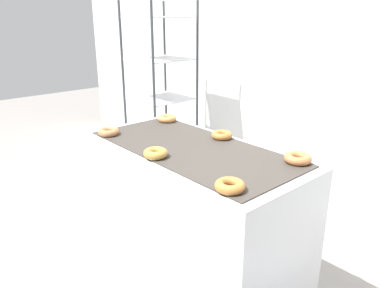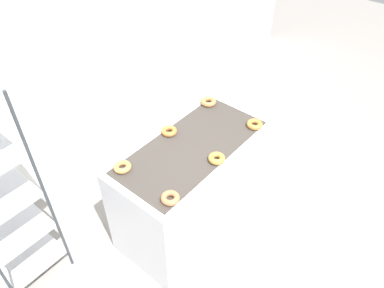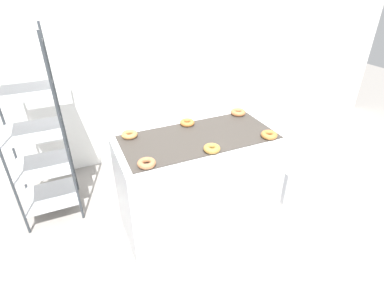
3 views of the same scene
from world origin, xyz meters
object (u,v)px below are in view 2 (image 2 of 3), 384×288
(glaze_bin, at_px, (258,148))
(donut_far_left, at_px, (122,167))
(donut_near_left, at_px, (170,198))
(donut_near_right, at_px, (255,124))
(donut_far_right, at_px, (208,102))
(fryer_machine, at_px, (192,185))
(donut_far_center, at_px, (169,131))
(donut_near_center, at_px, (217,158))

(glaze_bin, height_order, donut_far_left, donut_far_left)
(glaze_bin, xyz_separation_m, donut_near_left, (-1.68, -0.21, 0.81))
(donut_far_left, bearing_deg, donut_near_right, -24.39)
(glaze_bin, bearing_deg, donut_far_right, 150.66)
(fryer_machine, height_order, donut_far_center, donut_far_center)
(donut_near_right, relative_size, donut_far_right, 0.96)
(glaze_bin, relative_size, donut_far_right, 2.69)
(donut_near_left, height_order, donut_far_left, same)
(donut_near_right, bearing_deg, donut_far_right, 88.85)
(fryer_machine, relative_size, donut_near_right, 10.27)
(donut_near_right, bearing_deg, donut_far_center, 136.75)
(donut_near_left, bearing_deg, glaze_bin, 7.18)
(fryer_machine, height_order, donut_near_center, donut_near_center)
(donut_near_right, bearing_deg, glaze_bin, 20.93)
(donut_far_right, bearing_deg, donut_far_left, -178.82)
(donut_near_left, relative_size, donut_near_center, 1.01)
(donut_near_right, bearing_deg, donut_near_left, 179.71)
(fryer_machine, relative_size, donut_far_right, 9.82)
(donut_near_right, xyz_separation_m, donut_far_center, (-0.55, 0.52, -0.00))
(donut_near_left, height_order, donut_near_right, donut_near_right)
(glaze_bin, height_order, donut_near_left, donut_near_left)
(donut_near_center, bearing_deg, donut_near_right, 0.43)
(donut_near_center, xyz_separation_m, donut_far_center, (0.01, 0.53, -0.00))
(donut_near_right, height_order, donut_far_left, donut_near_right)
(donut_near_center, bearing_deg, glaze_bin, 11.03)
(fryer_machine, height_order, glaze_bin, fryer_machine)
(fryer_machine, bearing_deg, donut_near_right, -25.16)
(donut_far_left, bearing_deg, fryer_machine, -23.61)
(glaze_bin, bearing_deg, fryer_machine, 177.73)
(fryer_machine, distance_m, donut_far_center, 0.58)
(glaze_bin, distance_m, donut_far_left, 1.89)
(glaze_bin, height_order, donut_near_right, donut_near_right)
(donut_near_center, distance_m, donut_far_center, 0.53)
(donut_near_right, distance_m, donut_far_right, 0.53)
(glaze_bin, xyz_separation_m, donut_far_left, (-1.68, 0.29, 0.81))
(donut_near_center, bearing_deg, donut_far_left, 137.11)
(donut_near_left, distance_m, donut_near_center, 0.54)
(donut_far_center, bearing_deg, donut_far_right, 0.79)
(fryer_machine, relative_size, glaze_bin, 3.64)
(fryer_machine, relative_size, donut_near_center, 10.60)
(fryer_machine, bearing_deg, donut_near_left, -155.17)
(donut_near_center, bearing_deg, fryer_machine, 87.77)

